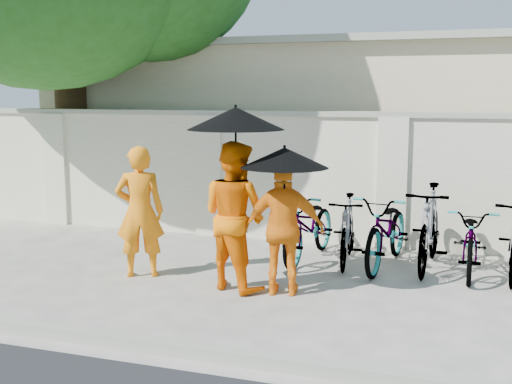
% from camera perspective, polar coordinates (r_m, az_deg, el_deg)
% --- Properties ---
extents(ground, '(80.00, 80.00, 0.00)m').
position_cam_1_polar(ground, '(7.77, -5.99, -8.94)').
color(ground, beige).
extents(kerb, '(40.00, 0.16, 0.12)m').
position_cam_1_polar(kerb, '(6.33, -12.54, -12.71)').
color(kerb, '#9A9B8A').
rests_on(kerb, ground).
extents(compound_wall, '(20.00, 0.30, 2.00)m').
position_cam_1_polar(compound_wall, '(10.23, 6.53, 1.09)').
color(compound_wall, beige).
rests_on(compound_wall, ground).
extents(building_behind, '(14.00, 6.00, 3.20)m').
position_cam_1_polar(building_behind, '(13.79, 13.99, 5.36)').
color(building_behind, beige).
rests_on(building_behind, ground).
extents(monk_left, '(0.73, 0.63, 1.70)m').
position_cam_1_polar(monk_left, '(8.38, -10.30, -1.73)').
color(monk_left, orange).
rests_on(monk_left, ground).
extents(monk_center, '(1.07, 0.97, 1.80)m').
position_cam_1_polar(monk_center, '(7.72, -1.92, -2.11)').
color(monk_center, orange).
rests_on(monk_center, ground).
extents(parasol_center, '(1.15, 1.15, 1.18)m').
position_cam_1_polar(parasol_center, '(7.50, -1.82, 6.55)').
color(parasol_center, black).
rests_on(parasol_center, ground).
extents(monk_right, '(0.98, 0.56, 1.58)m').
position_cam_1_polar(monk_right, '(7.50, 2.53, -3.29)').
color(monk_right, orange).
rests_on(monk_right, ground).
extents(parasol_right, '(1.01, 1.01, 0.85)m').
position_cam_1_polar(parasol_right, '(7.29, 2.55, 3.07)').
color(parasol_right, black).
rests_on(parasol_right, ground).
extents(bike_0, '(0.84, 1.94, 0.99)m').
position_cam_1_polar(bike_0, '(9.15, 4.81, -3.01)').
color(bike_0, gray).
rests_on(bike_0, ground).
extents(bike_1, '(0.59, 1.63, 0.96)m').
position_cam_1_polar(bike_1, '(8.99, 8.11, -3.37)').
color(bike_1, gray).
rests_on(bike_1, ground).
extents(bike_2, '(0.91, 2.02, 1.03)m').
position_cam_1_polar(bike_2, '(8.93, 11.61, -3.33)').
color(bike_2, gray).
rests_on(bike_2, ground).
extents(bike_3, '(0.64, 1.93, 1.15)m').
position_cam_1_polar(bike_3, '(8.91, 15.15, -3.09)').
color(bike_3, gray).
rests_on(bike_3, ground).
extents(bike_4, '(0.61, 1.75, 0.92)m').
position_cam_1_polar(bike_4, '(8.86, 18.63, -4.06)').
color(bike_4, gray).
rests_on(bike_4, ground).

